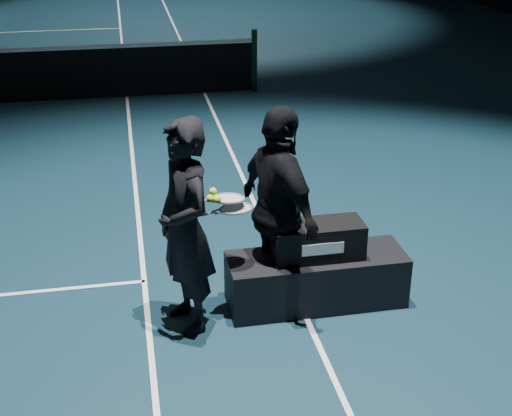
{
  "coord_description": "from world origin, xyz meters",
  "views": [
    {
      "loc": [
        4.06,
        -12.42,
        3.55
      ],
      "look_at": [
        5.08,
        -7.09,
        1.02
      ],
      "focal_mm": 50.0,
      "sensor_mm": 36.0,
      "label": 1
    }
  ],
  "objects_px": {
    "racket_upper": "(229,198)",
    "racket_bag": "(318,240)",
    "player_b": "(279,210)",
    "racket_lower": "(236,209)",
    "tennis_balls": "(214,197)",
    "player_a": "(185,227)",
    "player_bench": "(316,279)"
  },
  "relations": [
    {
      "from": "player_b",
      "to": "racket_bag",
      "type": "bearing_deg",
      "value": -119.51
    },
    {
      "from": "player_bench",
      "to": "racket_lower",
      "type": "distance_m",
      "value": 1.07
    },
    {
      "from": "player_a",
      "to": "racket_upper",
      "type": "bearing_deg",
      "value": 88.73
    },
    {
      "from": "player_bench",
      "to": "player_a",
      "type": "xyz_separation_m",
      "value": [
        -1.17,
        -0.12,
        0.69
      ]
    },
    {
      "from": "racket_bag",
      "to": "racket_upper",
      "type": "xyz_separation_m",
      "value": [
        -0.79,
        0.01,
        0.47
      ]
    },
    {
      "from": "player_bench",
      "to": "player_a",
      "type": "relative_size",
      "value": 0.86
    },
    {
      "from": "racket_bag",
      "to": "racket_lower",
      "type": "bearing_deg",
      "value": -178.66
    },
    {
      "from": "player_b",
      "to": "racket_upper",
      "type": "height_order",
      "value": "player_b"
    },
    {
      "from": "racket_lower",
      "to": "tennis_balls",
      "type": "bearing_deg",
      "value": 178.53
    },
    {
      "from": "player_a",
      "to": "racket_lower",
      "type": "distance_m",
      "value": 0.46
    },
    {
      "from": "player_b",
      "to": "racket_lower",
      "type": "distance_m",
      "value": 0.41
    },
    {
      "from": "player_bench",
      "to": "player_b",
      "type": "xyz_separation_m",
      "value": [
        -0.34,
        0.06,
        0.69
      ]
    },
    {
      "from": "player_bench",
      "to": "racket_upper",
      "type": "distance_m",
      "value": 1.17
    },
    {
      "from": "player_bench",
      "to": "racket_lower",
      "type": "bearing_deg",
      "value": -178.66
    },
    {
      "from": "racket_lower",
      "to": "racket_upper",
      "type": "height_order",
      "value": "racket_upper"
    },
    {
      "from": "player_a",
      "to": "player_b",
      "type": "xyz_separation_m",
      "value": [
        0.83,
        0.18,
        0.0
      ]
    },
    {
      "from": "player_b",
      "to": "tennis_balls",
      "type": "xyz_separation_m",
      "value": [
        -0.58,
        -0.12,
        0.23
      ]
    },
    {
      "from": "player_b",
      "to": "racket_lower",
      "type": "relative_size",
      "value": 2.74
    },
    {
      "from": "player_b",
      "to": "tennis_balls",
      "type": "distance_m",
      "value": 0.64
    },
    {
      "from": "player_bench",
      "to": "racket_bag",
      "type": "distance_m",
      "value": 0.4
    },
    {
      "from": "player_b",
      "to": "racket_upper",
      "type": "bearing_deg",
      "value": 77.77
    },
    {
      "from": "racket_upper",
      "to": "racket_bag",
      "type": "bearing_deg",
      "value": -16.53
    },
    {
      "from": "racket_bag",
      "to": "player_b",
      "type": "height_order",
      "value": "player_b"
    },
    {
      "from": "racket_bag",
      "to": "tennis_balls",
      "type": "distance_m",
      "value": 1.06
    },
    {
      "from": "racket_upper",
      "to": "tennis_balls",
      "type": "xyz_separation_m",
      "value": [
        -0.13,
        -0.06,
        0.06
      ]
    },
    {
      "from": "player_a",
      "to": "tennis_balls",
      "type": "distance_m",
      "value": 0.34
    },
    {
      "from": "racket_upper",
      "to": "tennis_balls",
      "type": "relative_size",
      "value": 5.67
    },
    {
      "from": "player_b",
      "to": "racket_upper",
      "type": "xyz_separation_m",
      "value": [
        -0.45,
        -0.06,
        0.17
      ]
    },
    {
      "from": "racket_lower",
      "to": "tennis_balls",
      "type": "distance_m",
      "value": 0.24
    },
    {
      "from": "racket_upper",
      "to": "player_a",
      "type": "bearing_deg",
      "value": -178.29
    },
    {
      "from": "racket_lower",
      "to": "racket_upper",
      "type": "bearing_deg",
      "value": 141.34
    },
    {
      "from": "player_b",
      "to": "racket_upper",
      "type": "relative_size",
      "value": 2.74
    }
  ]
}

